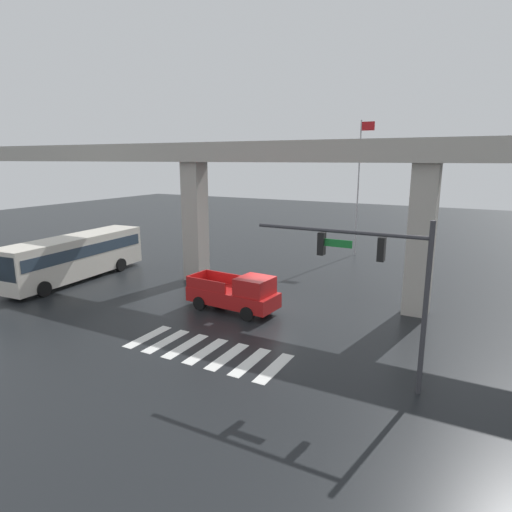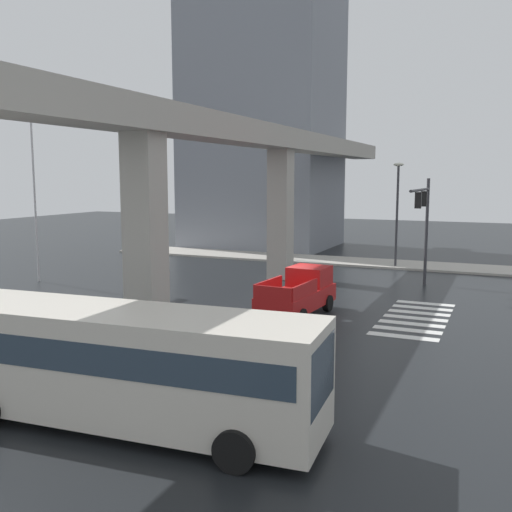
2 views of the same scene
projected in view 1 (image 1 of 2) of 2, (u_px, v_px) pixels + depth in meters
name	position (u px, v px, depth m)	size (l,w,h in m)	color
ground_plane	(271.00, 308.00, 24.28)	(120.00, 120.00, 0.00)	black
crosswalk_stripes	(206.00, 351.00, 18.88)	(7.15, 2.80, 0.01)	silver
elevated_overpass	(295.00, 164.00, 25.17)	(58.49, 2.04, 9.17)	#ADA89E
pickup_truck	(237.00, 294.00, 23.61)	(5.23, 2.37, 2.08)	red
city_bus	(75.00, 255.00, 29.81)	(3.35, 10.95, 2.99)	beige
traffic_signal_mast	(377.00, 268.00, 15.35)	(6.49, 0.32, 6.20)	#38383D
flagpole	(360.00, 180.00, 36.43)	(1.16, 0.12, 11.26)	silver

